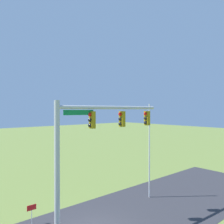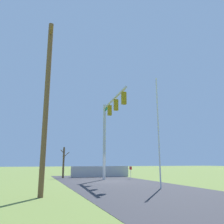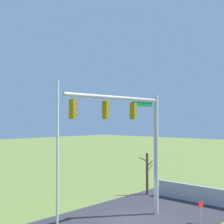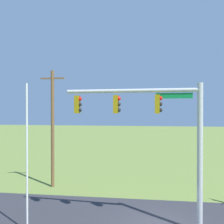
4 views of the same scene
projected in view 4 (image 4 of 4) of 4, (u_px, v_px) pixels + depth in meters
road_surface at (82, 222)px, 14.00m from camera, size 28.00×8.00×0.01m
signal_mast at (159, 126)px, 13.23m from camera, size 7.06×0.81×7.40m
flagpole at (27, 158)px, 12.90m from camera, size 0.10×0.10×7.38m
utility_pole at (53, 127)px, 20.36m from camera, size 1.90×0.26×9.10m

